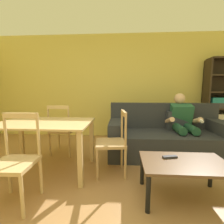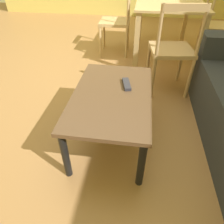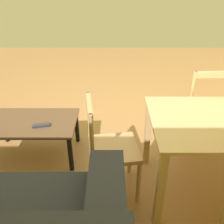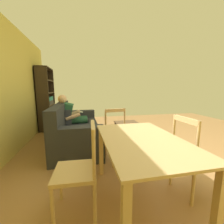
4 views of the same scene
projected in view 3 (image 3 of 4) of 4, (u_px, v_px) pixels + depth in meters
ground_plane at (117, 133)px, 3.11m from camera, size 8.51×8.51×0.00m
coffee_table at (32, 126)px, 2.57m from camera, size 0.94×0.58×0.44m
tv_remote at (41, 125)px, 2.45m from camera, size 0.18×0.09×0.02m
dining_chair_facing_couch at (110, 149)px, 2.09m from camera, size 0.47×0.47×0.93m
dining_chair_by_doorway at (200, 110)px, 2.69m from camera, size 0.43×0.43×0.97m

